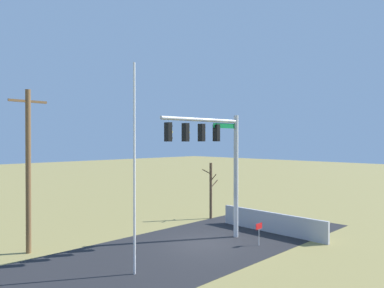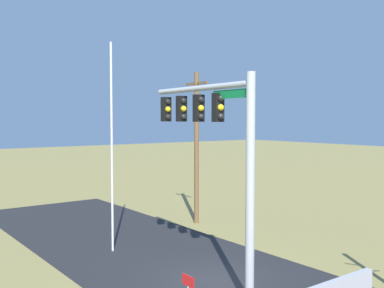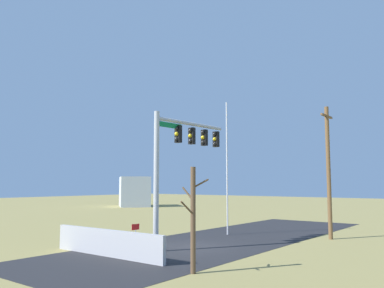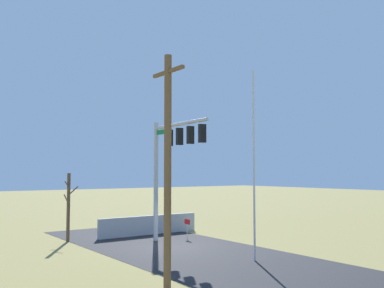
% 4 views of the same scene
% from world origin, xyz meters
% --- Properties ---
extents(ground_plane, '(160.00, 160.00, 0.00)m').
position_xyz_m(ground_plane, '(0.00, 0.00, 0.00)').
color(ground_plane, olive).
extents(road_surface, '(28.00, 8.00, 0.01)m').
position_xyz_m(road_surface, '(-4.00, 0.00, 0.01)').
color(road_surface, '#232326').
rests_on(road_surface, ground_plane).
extents(sidewalk_corner, '(6.00, 6.00, 0.01)m').
position_xyz_m(sidewalk_corner, '(3.40, -0.45, 0.00)').
color(sidewalk_corner, '#B7B5AD').
rests_on(sidewalk_corner, ground_plane).
extents(retaining_fence, '(0.20, 7.33, 1.26)m').
position_xyz_m(retaining_fence, '(4.78, -1.40, 0.63)').
color(retaining_fence, '#A8A8AD').
rests_on(retaining_fence, ground_plane).
extents(signal_mast, '(5.66, 0.62, 7.21)m').
position_xyz_m(signal_mast, '(0.70, -0.35, 5.15)').
color(signal_mast, '#B2B5BA').
rests_on(signal_mast, ground_plane).
extents(flagpole, '(0.10, 0.10, 9.08)m').
position_xyz_m(flagpole, '(-5.44, -1.14, 4.54)').
color(flagpole, silver).
rests_on(flagpole, ground_plane).
extents(utility_pole, '(1.90, 0.26, 8.33)m').
position_xyz_m(utility_pole, '(-7.53, 5.09, 4.33)').
color(utility_pole, brown).
rests_on(utility_pole, ground_plane).
extents(bare_tree, '(1.27, 1.02, 4.10)m').
position_xyz_m(bare_tree, '(5.13, 4.03, 2.11)').
color(bare_tree, brown).
rests_on(bare_tree, ground_plane).
extents(open_sign, '(0.56, 0.04, 1.22)m').
position_xyz_m(open_sign, '(1.90, -2.44, 0.91)').
color(open_sign, silver).
rests_on(open_sign, ground_plane).
extents(distant_building, '(7.30, 7.57, 4.45)m').
position_xyz_m(distant_building, '(-24.80, -30.15, 2.22)').
color(distant_building, silver).
rests_on(distant_building, ground_plane).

